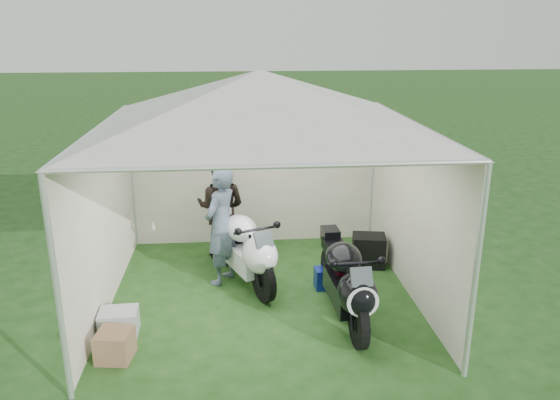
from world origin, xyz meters
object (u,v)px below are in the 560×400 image
at_px(canopy_tent, 260,105).
at_px(crate_0, 119,322).
at_px(motorcycle_black, 346,280).
at_px(paddock_stand, 329,278).
at_px(motorcycle_white, 245,247).
at_px(equipment_box, 369,251).
at_px(person_blue_jacket, 221,226).
at_px(person_dark_jacket, 221,208).
at_px(crate_1, 115,345).

bearing_deg(canopy_tent, crate_0, -153.95).
relative_size(motorcycle_black, paddock_stand, 5.19).
bearing_deg(canopy_tent, motorcycle_white, 121.18).
distance_m(canopy_tent, crate_0, 3.11).
height_order(canopy_tent, equipment_box, canopy_tent).
bearing_deg(equipment_box, person_blue_jacket, -171.02).
relative_size(paddock_stand, crate_0, 0.87).
height_order(canopy_tent, paddock_stand, canopy_tent).
distance_m(person_dark_jacket, person_blue_jacket, 0.92).
distance_m(motorcycle_black, person_blue_jacket, 1.99).
relative_size(paddock_stand, person_blue_jacket, 0.23).
height_order(motorcycle_white, paddock_stand, motorcycle_white).
bearing_deg(person_blue_jacket, paddock_stand, 108.27).
distance_m(motorcycle_white, crate_0, 2.00).
distance_m(canopy_tent, person_dark_jacket, 2.30).
relative_size(canopy_tent, crate_0, 12.77).
bearing_deg(person_dark_jacket, crate_0, 78.58).
height_order(canopy_tent, motorcycle_black, canopy_tent).
distance_m(canopy_tent, person_blue_jacket, 1.87).
relative_size(motorcycle_black, person_blue_jacket, 1.19).
xyz_separation_m(motorcycle_black, person_blue_jacket, (-1.53, 1.24, 0.29)).
bearing_deg(crate_0, person_dark_jacket, 61.59).
relative_size(motorcycle_white, crate_0, 4.29).
height_order(equipment_box, crate_0, equipment_box).
bearing_deg(person_blue_jacket, person_dark_jacket, -148.49).
distance_m(canopy_tent, motorcycle_black, 2.39).
relative_size(motorcycle_black, equipment_box, 4.10).
bearing_deg(equipment_box, canopy_tent, -154.78).
distance_m(motorcycle_white, motorcycle_black, 1.67).
distance_m(person_dark_jacket, crate_0, 2.60).
height_order(equipment_box, crate_1, equipment_box).
bearing_deg(paddock_stand, person_dark_jacket, 139.93).
distance_m(paddock_stand, crate_1, 3.02).
bearing_deg(motorcycle_white, canopy_tent, -80.93).
distance_m(person_dark_jacket, crate_1, 3.04).
relative_size(equipment_box, crate_0, 1.10).
bearing_deg(paddock_stand, crate_1, -150.51).
xyz_separation_m(motorcycle_white, person_dark_jacket, (-0.34, 1.01, 0.26)).
height_order(motorcycle_white, person_blue_jacket, person_blue_jacket).
relative_size(canopy_tent, equipment_box, 11.63).
relative_size(person_dark_jacket, crate_0, 3.65).
bearing_deg(motorcycle_black, crate_1, -170.66).
xyz_separation_m(canopy_tent, crate_0, (-1.75, -0.86, -2.43)).
xyz_separation_m(person_dark_jacket, crate_0, (-1.20, -2.22, -0.66)).
relative_size(canopy_tent, crate_1, 15.47).
bearing_deg(person_blue_jacket, crate_1, -1.48).
bearing_deg(equipment_box, motorcycle_white, -167.10).
height_order(paddock_stand, person_blue_jacket, person_blue_jacket).
relative_size(motorcycle_white, crate_1, 5.20).
xyz_separation_m(motorcycle_black, crate_1, (-2.68, -0.58, -0.38)).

